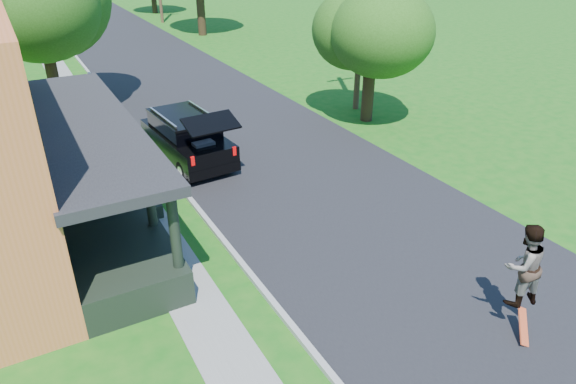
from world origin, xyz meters
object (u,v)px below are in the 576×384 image
skateboarder (524,265)px  tree_right_near (372,19)px  utility_pole_near (362,8)px  black_suv (187,138)px

skateboarder → tree_right_near: bearing=-102.6°
tree_right_near → utility_pole_near: 1.65m
black_suv → skateboarder: size_ratio=2.71×
skateboarder → utility_pole_near: utility_pole_near is taller
black_suv → utility_pole_near: (9.06, 2.01, 3.69)m
black_suv → skateboarder: 12.44m
tree_right_near → utility_pole_near: size_ratio=0.77×
black_suv → tree_right_near: (8.49, 0.47, 3.51)m
black_suv → skateboarder: bearing=-79.6°
skateboarder → utility_pole_near: bearing=-102.3°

